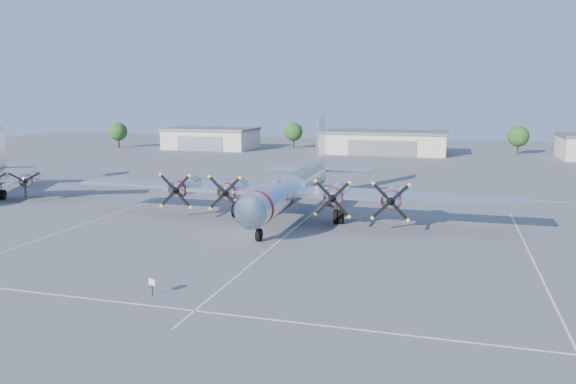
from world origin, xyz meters
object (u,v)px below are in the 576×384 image
(tree_east, at_px, (518,136))
(info_placard, at_px, (152,284))
(hangar_center, at_px, (386,142))
(tree_west, at_px, (294,132))
(tree_far_west, at_px, (118,132))
(main_bomber_b29, at_px, (292,216))
(hangar_west, at_px, (211,138))

(tree_east, bearing_deg, info_placard, -107.43)
(hangar_center, xyz_separation_m, tree_east, (30.00, 6.04, 1.51))
(hangar_center, distance_m, tree_west, 26.30)
(tree_far_west, height_order, tree_west, same)
(hangar_center, bearing_deg, tree_far_west, -176.76)
(main_bomber_b29, relative_size, info_placard, 41.95)
(tree_west, distance_m, main_bomber_b29, 86.28)
(info_placard, bearing_deg, tree_east, 91.91)
(hangar_west, height_order, hangar_center, same)
(hangar_center, height_order, tree_west, tree_west)
(tree_west, bearing_deg, tree_east, -2.08)
(main_bomber_b29, bearing_deg, hangar_center, 88.41)
(tree_west, distance_m, tree_east, 55.04)
(tree_east, bearing_deg, main_bomber_b29, -111.46)
(tree_far_west, distance_m, main_bomber_b29, 98.51)
(tree_east, relative_size, main_bomber_b29, 0.14)
(tree_far_west, xyz_separation_m, main_bomber_b29, (68.16, -71.01, -4.22))
(hangar_west, xyz_separation_m, tree_west, (20.00, 8.04, 1.51))
(tree_east, height_order, main_bomber_b29, tree_east)
(hangar_west, relative_size, hangar_center, 0.79)
(main_bomber_b29, distance_m, info_placard, 27.34)
(main_bomber_b29, bearing_deg, info_placard, -94.69)
(tree_east, bearing_deg, tree_west, 177.92)
(hangar_west, distance_m, hangar_center, 45.00)
(tree_far_west, distance_m, tree_west, 46.57)
(hangar_center, distance_m, tree_east, 30.64)
(tree_far_west, height_order, tree_east, same)
(main_bomber_b29, bearing_deg, tree_west, 105.41)
(hangar_center, relative_size, tree_west, 4.31)
(tree_west, bearing_deg, info_placard, -79.21)
(tree_west, relative_size, info_placard, 5.70)
(tree_east, relative_size, info_placard, 5.70)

